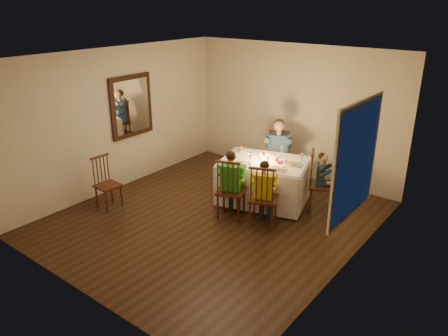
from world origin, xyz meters
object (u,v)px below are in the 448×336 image
Objects in this scene: serving_bowl at (243,151)px; dining_table at (264,173)px; chair_end at (319,210)px; chair_near_right at (262,225)px; child_yellow at (262,225)px; chair_extra at (110,207)px; child_teal at (319,210)px; chair_adult at (276,185)px; adult at (276,185)px; child_green at (231,217)px; chair_near_left at (231,217)px.

dining_table is at bearing -14.13° from serving_bowl.
dining_table is 1.14m from chair_end.
chair_near_right is 0.95× the size of child_yellow.
chair_extra is at bearing 1.46° from child_yellow.
child_teal is 5.17× the size of serving_bowl.
chair_extra is 2.67m from child_yellow.
dining_table is at bearing -101.55° from chair_adult.
adult is 1.24× the size of child_teal.
adult is 1.65m from child_yellow.
child_yellow is 1.57m from serving_bowl.
child_green is at bearing -13.80° from child_yellow.
chair_extra is at bearing 7.38° from child_green.
chair_end is (0.96, 0.29, -0.55)m from dining_table.
child_teal is at bearing -153.99° from chair_near_left.
chair_near_right is 1.65m from adult.
chair_near_right is at bearing 180.00° from child_yellow.
child_green is 1.12× the size of child_teal.
dining_table is 8.56× the size of serving_bowl.
serving_bowl reaches higher than chair_near_right.
child_yellow is at bearing 168.04° from child_green.
child_yellow is (0.57, 0.09, 0.00)m from child_green.
child_yellow is at bearing 129.63° from chair_end.
child_teal is at bearing -137.72° from child_yellow.
child_green is (-0.57, -0.09, 0.00)m from chair_near_right.
chair_near_left is at bearing -64.32° from serving_bowl.
chair_adult is 0.81× the size of adult.
chair_adult is 1.65m from child_yellow.
adult is at bearing -88.63° from chair_near_right.
child_yellow reaches higher than chair_extra.
dining_table is at bearing -117.21° from chair_near_left.
chair_near_right is 0.00m from child_yellow.
chair_end is (0.49, 1.03, 0.00)m from chair_near_right.
chair_end is 3.61m from chair_extra.
adult is (-1.15, 0.48, 0.00)m from chair_end.
adult is 6.44× the size of serving_bowl.
child_green is (-0.10, -0.82, -0.55)m from dining_table.
chair_end is 0.95× the size of child_yellow.
dining_table reaches higher than child_yellow.
dining_table is at bearing 81.79° from chair_end.
chair_adult is at bearing 42.30° from chair_end.
serving_bowl is (-1.52, -0.15, 0.80)m from child_teal.
chair_extra is (-1.78, -2.59, 0.00)m from chair_adult.
chair_near_left is 1.01× the size of child_teal.
child_green is at bearing -112.12° from chair_adult.
chair_near_left is 0.57m from child_yellow.
serving_bowl reaches higher than chair_near_left.
chair_adult is 0.90× the size of child_green.
child_teal is (0.00, 0.00, 0.00)m from chair_end.
chair_extra is 3.61m from child_teal.
chair_extra is at bearing -153.41° from dining_table.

